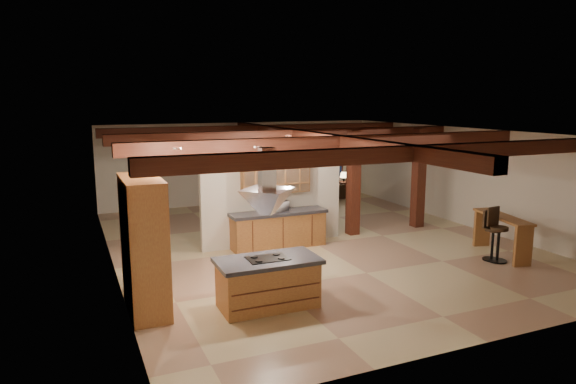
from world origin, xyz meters
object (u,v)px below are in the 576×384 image
(sofa, at_px, (323,191))
(bar_counter, at_px, (502,229))
(kitchen_island, at_px, (268,282))
(dining_table, at_px, (267,209))

(sofa, height_order, bar_counter, bar_counter)
(kitchen_island, xyz_separation_m, bar_counter, (6.27, 0.66, 0.20))
(kitchen_island, height_order, dining_table, kitchen_island)
(bar_counter, bearing_deg, dining_table, 122.88)
(kitchen_island, distance_m, sofa, 10.50)
(sofa, bearing_deg, dining_table, 41.40)
(kitchen_island, xyz_separation_m, dining_table, (2.51, 6.48, -0.13))
(kitchen_island, relative_size, dining_table, 0.98)
(sofa, relative_size, bar_counter, 0.99)
(dining_table, xyz_separation_m, sofa, (3.17, 2.34, -0.06))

